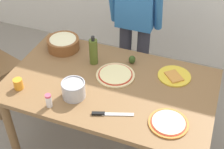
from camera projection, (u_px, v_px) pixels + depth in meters
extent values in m
plane|color=gray|center=(110.00, 146.00, 2.90)|extent=(8.00, 8.00, 0.00)
cube|color=brown|center=(110.00, 85.00, 2.43)|extent=(1.60, 0.96, 0.04)
cylinder|color=brown|center=(11.00, 130.00, 2.58)|extent=(0.07, 0.07, 0.72)
cylinder|color=brown|center=(57.00, 72.00, 3.16)|extent=(0.07, 0.07, 0.72)
cylinder|color=brown|center=(203.00, 109.00, 2.76)|extent=(0.07, 0.07, 0.72)
cylinder|color=#2D2D38|center=(125.00, 60.00, 3.22)|extent=(0.12, 0.12, 0.85)
cylinder|color=#2D2D38|center=(142.00, 64.00, 3.17)|extent=(0.12, 0.12, 0.85)
cylinder|color=#2D6BAD|center=(159.00, 4.00, 2.65)|extent=(0.07, 0.21, 0.55)
cylinder|color=brown|center=(24.00, 84.00, 3.23)|extent=(0.04, 0.04, 0.45)
cylinder|color=brown|center=(4.00, 72.00, 3.39)|extent=(0.04, 0.04, 0.45)
cylinder|color=beige|center=(115.00, 75.00, 2.49)|extent=(0.31, 0.31, 0.01)
cylinder|color=#B22D1E|center=(115.00, 74.00, 2.48)|extent=(0.27, 0.27, 0.00)
cylinder|color=beige|center=(115.00, 74.00, 2.48)|extent=(0.25, 0.25, 0.00)
cylinder|color=#C67A33|center=(168.00, 123.00, 2.10)|extent=(0.27, 0.27, 0.01)
cylinder|color=#B22D1E|center=(169.00, 122.00, 2.09)|extent=(0.24, 0.24, 0.00)
cylinder|color=beige|center=(169.00, 122.00, 2.09)|extent=(0.22, 0.22, 0.00)
cylinder|color=gold|center=(174.00, 76.00, 2.48)|extent=(0.26, 0.26, 0.01)
cube|color=#CC8438|center=(174.00, 76.00, 2.46)|extent=(0.17, 0.17, 0.01)
cylinder|color=brown|center=(63.00, 44.00, 2.75)|extent=(0.28, 0.28, 0.10)
ellipsoid|color=beige|center=(63.00, 40.00, 2.73)|extent=(0.25, 0.25, 0.05)
cylinder|color=#47561E|center=(93.00, 52.00, 2.55)|extent=(0.07, 0.07, 0.22)
cylinder|color=black|center=(93.00, 38.00, 2.47)|extent=(0.03, 0.03, 0.04)
cylinder|color=#B7B7BC|center=(74.00, 90.00, 2.27)|extent=(0.17, 0.17, 0.12)
torus|color=#A5A5AD|center=(73.00, 83.00, 2.23)|extent=(0.17, 0.17, 0.01)
cylinder|color=orange|center=(18.00, 84.00, 2.35)|extent=(0.07, 0.07, 0.08)
cylinder|color=white|center=(49.00, 101.00, 2.20)|extent=(0.04, 0.04, 0.09)
cylinder|color=#D84C66|center=(48.00, 96.00, 2.17)|extent=(0.04, 0.04, 0.02)
cube|color=silver|center=(118.00, 114.00, 2.16)|extent=(0.22, 0.10, 0.01)
cube|color=black|center=(98.00, 113.00, 2.16)|extent=(0.09, 0.05, 0.02)
ellipsoid|color=#2D4219|center=(132.00, 60.00, 2.60)|extent=(0.06, 0.06, 0.07)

